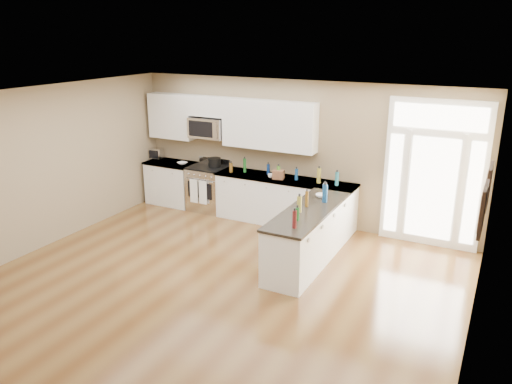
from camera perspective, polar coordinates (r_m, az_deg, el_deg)
ground at (r=7.07m, az=-8.36°, el=-13.54°), size 8.00×8.00×0.00m
room_shell at (r=6.35m, az=-9.05°, el=-0.25°), size 8.00×8.00×8.00m
back_cabinet_left at (r=11.19m, az=-9.56°, el=0.90°), size 1.10×0.66×0.94m
back_cabinet_right at (r=9.87m, az=3.22°, el=-1.21°), size 2.85×0.66×0.94m
peninsula_cabinet at (r=8.23m, az=5.95°, el=-5.29°), size 0.69×2.32×0.94m
upper_cabinet_left at (r=10.98m, az=-9.55°, el=8.55°), size 1.04×0.33×0.95m
upper_cabinet_right at (r=9.79m, az=1.49°, el=7.67°), size 1.94×0.33×0.95m
upper_cabinet_short at (r=10.41m, az=-5.45°, el=9.74°), size 0.82×0.33×0.40m
microwave at (r=10.45m, az=-5.50°, el=7.33°), size 0.78×0.41×0.42m
entry_door at (r=9.17m, az=19.64°, el=1.91°), size 1.70×0.10×2.60m
wall_art_near at (r=7.31m, az=25.01°, el=0.59°), size 0.05×0.58×0.58m
wall_art_far at (r=6.35m, az=24.49°, el=-1.78°), size 0.05×0.58×0.58m
kitchen_range at (r=10.66m, az=-5.51°, el=0.44°), size 0.77×0.69×1.08m
stockpot at (r=10.50m, az=-4.76°, el=3.44°), size 0.32×0.32×0.20m
toaster_oven at (r=11.42m, az=-11.27°, el=4.36°), size 0.30×0.25×0.23m
cardboard_box at (r=9.64m, az=2.58°, el=2.01°), size 0.24×0.19×0.17m
bowl_left at (r=10.83m, az=-8.43°, el=3.27°), size 0.25×0.25×0.05m
bowl_peninsula at (r=8.63m, az=7.49°, el=-0.43°), size 0.25×0.25×0.06m
cup_counter at (r=9.72m, az=1.69°, el=1.87°), size 0.13×0.13×0.08m
counter_bottles at (r=8.83m, az=4.82°, el=0.75°), size 2.40×2.44×0.31m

